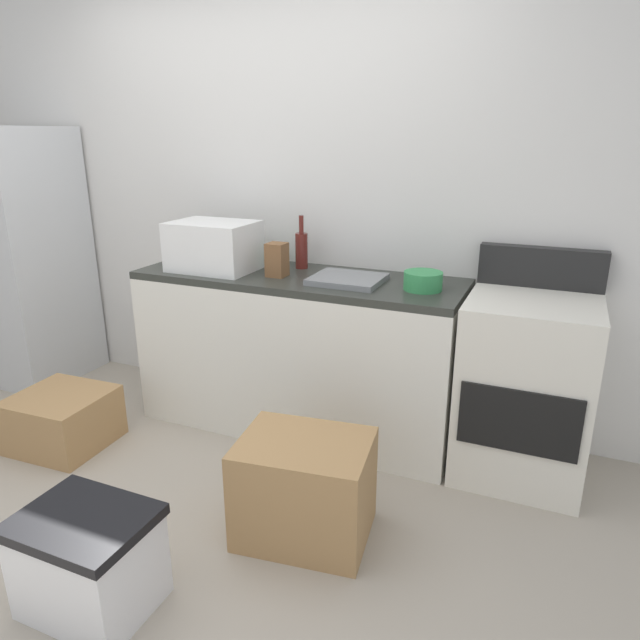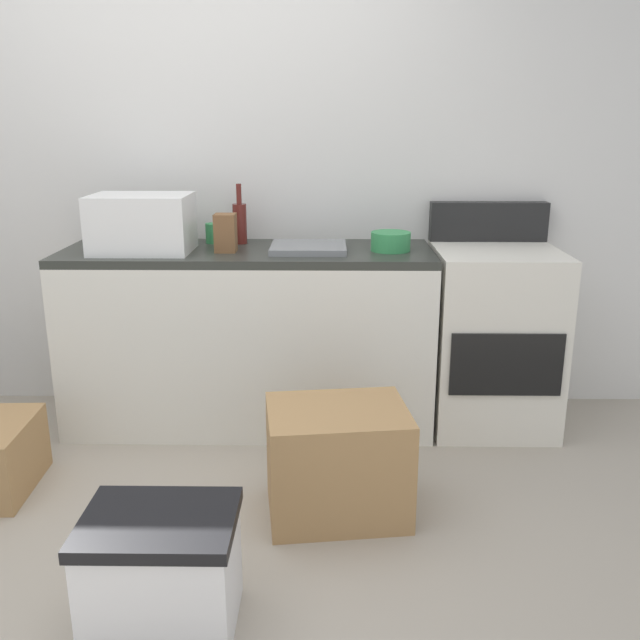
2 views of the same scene
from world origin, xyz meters
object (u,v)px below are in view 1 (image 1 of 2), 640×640
stove_oven (525,385)px  cardboard_box_medium (305,488)px  coffee_mug (281,257)px  mixing_bowl (423,281)px  knife_block (277,260)px  cardboard_box_large (63,419)px  refrigerator (21,257)px  wine_bottle (301,249)px  storage_bin (89,561)px  microwave (214,246)px

stove_oven → cardboard_box_medium: bearing=-131.9°
coffee_mug → mixing_bowl: (0.88, -0.20, -0.00)m
stove_oven → knife_block: 1.42m
stove_oven → cardboard_box_large: (-2.31, -0.73, -0.32)m
refrigerator → stove_oven: 3.29m
wine_bottle → cardboard_box_medium: wine_bottle is taller
knife_block → storage_bin: knife_block is taller
wine_bottle → storage_bin: wine_bottle is taller
wine_bottle → coffee_mug: wine_bottle is taller
storage_bin → refrigerator: bearing=142.7°
wine_bottle → cardboard_box_medium: (0.49, -1.03, -0.79)m
refrigerator → cardboard_box_large: (0.96, -0.67, -0.69)m
knife_block → refrigerator: bearing=179.6°
stove_oven → storage_bin: size_ratio=2.39×
refrigerator → cardboard_box_medium: size_ratio=3.11×
mixing_bowl → storage_bin: (-0.80, -1.50, -0.75)m
coffee_mug → knife_block: size_ratio=0.56×
microwave → storage_bin: size_ratio=1.00×
cardboard_box_medium → storage_bin: bearing=-129.2°
stove_oven → cardboard_box_large: 2.44m
wine_bottle → cardboard_box_medium: 1.39m
microwave → storage_bin: (0.38, -1.47, -0.84)m
refrigerator → mixing_bowl: (2.74, 0.02, 0.11)m
storage_bin → cardboard_box_large: bearing=140.6°
stove_oven → cardboard_box_medium: 1.20m
cardboard_box_large → cardboard_box_medium: bearing=-5.5°
cardboard_box_large → cardboard_box_medium: (1.52, -0.15, 0.07)m
coffee_mug → cardboard_box_large: (-0.90, -0.90, -0.80)m
knife_block → storage_bin: 1.67m
knife_block → cardboard_box_medium: 1.23m
mixing_bowl → cardboard_box_medium: size_ratio=0.35×
refrigerator → mixing_bowl: bearing=0.5°
microwave → cardboard_box_medium: 1.47m
wine_bottle → mixing_bowl: (0.75, -0.19, -0.06)m
stove_oven → cardboard_box_medium: size_ratio=2.04×
cardboard_box_large → wine_bottle: bearing=40.6°
wine_bottle → coffee_mug: (-0.14, 0.01, -0.06)m
wine_bottle → knife_block: (-0.04, -0.23, -0.02)m
coffee_mug → refrigerator: bearing=-173.2°
mixing_bowl → wine_bottle: bearing=165.8°
knife_block → storage_bin: bearing=-90.4°
microwave → mixing_bowl: bearing=1.9°
wine_bottle → mixing_bowl: 0.77m
stove_oven → wine_bottle: bearing=173.0°
microwave → coffee_mug: bearing=38.7°
refrigerator → mixing_bowl: 2.75m
cardboard_box_medium → coffee_mug: bearing=120.9°
cardboard_box_medium → storage_bin: 0.85m
cardboard_box_medium → mixing_bowl: bearing=72.9°
wine_bottle → knife_block: wine_bottle is taller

